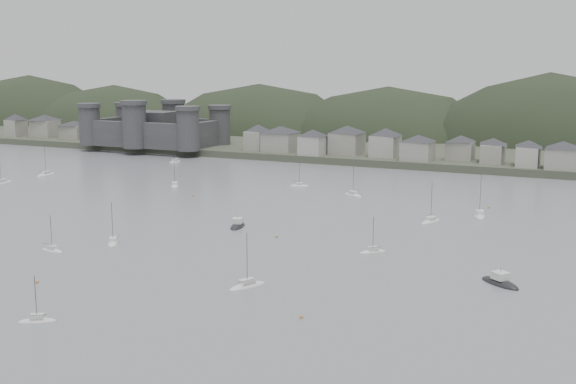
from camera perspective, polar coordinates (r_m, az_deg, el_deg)
The scene contains 10 objects.
ground at distance 137.45m, azimuth -13.48°, elevation -7.52°, with size 900.00×900.00×0.00m, color slate.
far_shore_land at distance 407.25m, azimuth 13.26°, elevation 4.37°, with size 900.00×250.00×3.00m, color #383D2D.
forested_ridge at distance 382.88m, azimuth 13.09°, elevation 2.09°, with size 851.55×103.94×102.57m.
castle at distance 348.24m, azimuth -10.69°, elevation 5.08°, with size 66.00×43.00×20.00m.
waterfront_town at distance 288.78m, azimuth 18.54°, elevation 3.23°, with size 451.48×28.46×12.92m.
sailboat_lead at distance 245.99m, azimuth -9.12°, elevation 0.50°, with size 6.52×8.28×11.13m.
moored_fleet at distance 182.78m, azimuth -7.69°, elevation -2.84°, with size 257.27×177.65×13.20m.
motor_launch_near at distance 141.69m, azimuth 16.72°, elevation -7.02°, with size 9.32×8.15×4.17m.
motor_launch_far at distance 182.92m, azimuth -4.08°, elevation -2.73°, with size 5.01×9.01×4.03m.
mooring_buoys at distance 169.37m, azimuth -1.32°, elevation -3.81°, with size 171.32×110.68×0.70m.
Camera 1 is at (82.62, -101.79, 41.29)m, focal length 44.11 mm.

